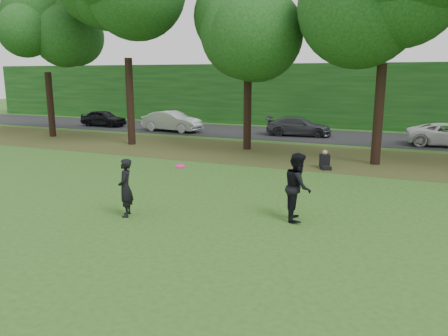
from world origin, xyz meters
name	(u,v)px	position (x,y,z in m)	size (l,w,h in m)	color
ground	(168,241)	(0.00, 0.00, 0.00)	(120.00, 120.00, 0.00)	#28591B
leaf_litter	(295,155)	(0.00, 13.00, 0.01)	(60.00, 7.00, 0.01)	#4E341B
street	(324,136)	(0.00, 21.00, 0.01)	(70.00, 7.00, 0.02)	black
far_hedge	(339,95)	(0.00, 27.00, 2.50)	(70.00, 3.00, 5.00)	#124015
player_left	(125,188)	(-2.18, 1.29, 0.87)	(0.63, 0.41, 1.73)	black
player_right	(298,187)	(2.56, 2.97, 0.98)	(0.96, 0.74, 1.97)	black
parked_cars	(317,128)	(-0.26, 19.71, 0.70)	(36.70, 3.47, 1.49)	black
frisbee	(180,166)	(-0.50, 1.59, 1.60)	(0.38, 0.38, 0.09)	#E21379
seated_person	(325,162)	(2.01, 10.38, 0.31)	(0.66, 0.83, 0.83)	black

